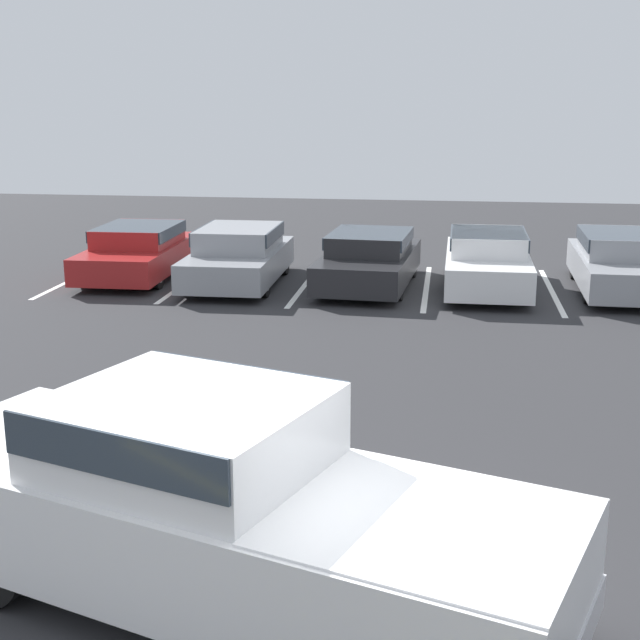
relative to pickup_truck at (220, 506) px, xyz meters
name	(u,v)px	position (x,y,z in m)	size (l,w,h in m)	color
ground_plane	(302,620)	(0.70, -0.13, -0.90)	(60.00, 60.00, 0.00)	#2D2D30
stall_stripe_a	(77,277)	(-6.80, 12.97, -0.89)	(0.12, 4.85, 0.01)	white
stall_stripe_b	(189,280)	(-4.08, 12.97, -0.89)	(0.12, 4.85, 0.01)	white
stall_stripe_c	(306,284)	(-1.37, 12.97, -0.89)	(0.12, 4.85, 0.01)	white
stall_stripe_d	(426,287)	(1.34, 12.97, -0.89)	(0.12, 4.85, 0.01)	white
stall_stripe_e	(552,291)	(4.05, 12.97, -0.89)	(0.12, 4.85, 0.01)	white
pickup_truck	(220,506)	(0.00, 0.00, 0.00)	(6.16, 3.81, 1.80)	white
parked_sedan_a	(138,250)	(-5.37, 13.24, -0.26)	(1.93, 4.31, 1.21)	maroon
parked_sedan_b	(239,254)	(-2.86, 12.77, -0.22)	(1.89, 4.25, 1.29)	gray
parked_sedan_c	(369,258)	(0.06, 12.93, -0.25)	(2.14, 4.39, 1.21)	#232326
parked_sedan_d	(487,260)	(2.64, 12.91, -0.22)	(1.80, 4.33, 1.27)	silver
parked_sedan_e	(620,261)	(5.45, 13.17, -0.22)	(1.87, 4.52, 1.28)	gray
wheel_stop_curb	(179,253)	(-5.32, 16.18, -0.83)	(1.72, 0.20, 0.14)	#B7B2A8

